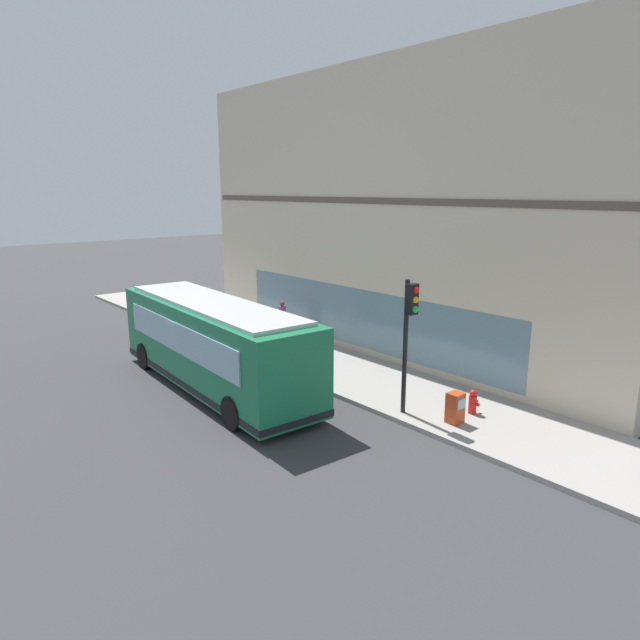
{
  "coord_description": "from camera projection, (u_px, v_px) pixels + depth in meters",
  "views": [
    {
      "loc": [
        -9.06,
        -15.79,
        6.75
      ],
      "look_at": [
        3.47,
        -1.08,
        2.19
      ],
      "focal_mm": 31.26,
      "sensor_mm": 36.0,
      "label": 1
    }
  ],
  "objects": [
    {
      "name": "ground",
      "position": [
        222.0,
        392.0,
        18.96
      ],
      "size": [
        120.0,
        120.0,
        0.0
      ],
      "primitive_type": "plane",
      "color": "#38383A"
    },
    {
      "name": "sidewalk_curb",
      "position": [
        323.0,
        363.0,
        21.83
      ],
      "size": [
        3.94,
        40.0,
        0.15
      ],
      "primitive_type": "cube",
      "color": "#9E9991",
      "rests_on": "ground"
    },
    {
      "name": "building_corner",
      "position": [
        439.0,
        212.0,
        24.81
      ],
      "size": [
        9.68,
        21.27,
        11.47
      ],
      "color": "beige",
      "rests_on": "ground"
    },
    {
      "name": "city_bus_nearside",
      "position": [
        214.0,
        345.0,
        19.04
      ],
      "size": [
        3.1,
        10.17,
        3.07
      ],
      "color": "#197247",
      "rests_on": "ground"
    },
    {
      "name": "traffic_light_near_corner",
      "position": [
        409.0,
        322.0,
        16.16
      ],
      "size": [
        0.32,
        0.49,
        4.07
      ],
      "color": "black",
      "rests_on": "sidewalk_curb"
    },
    {
      "name": "fire_hydrant",
      "position": [
        473.0,
        402.0,
        16.73
      ],
      "size": [
        0.35,
        0.35,
        0.74
      ],
      "color": "red",
      "rests_on": "sidewalk_curb"
    },
    {
      "name": "pedestrian_near_building_entrance",
      "position": [
        230.0,
        319.0,
        24.36
      ],
      "size": [
        0.32,
        0.32,
        1.79
      ],
      "color": "#3359A5",
      "rests_on": "sidewalk_curb"
    },
    {
      "name": "pedestrian_by_light_pole",
      "position": [
        282.0,
        317.0,
        25.02
      ],
      "size": [
        0.32,
        0.32,
        1.72
      ],
      "color": "silver",
      "rests_on": "sidewalk_curb"
    },
    {
      "name": "pedestrian_walking_along_curb",
      "position": [
        241.0,
        316.0,
        25.65
      ],
      "size": [
        0.32,
        0.32,
        1.57
      ],
      "color": "#8C3F8C",
      "rests_on": "sidewalk_curb"
    },
    {
      "name": "pedestrian_near_hydrant",
      "position": [
        266.0,
        328.0,
        23.37
      ],
      "size": [
        0.32,
        0.32,
        1.58
      ],
      "color": "#B23338",
      "rests_on": "sidewalk_curb"
    },
    {
      "name": "newspaper_vending_box",
      "position": [
        455.0,
        408.0,
        16.04
      ],
      "size": [
        0.44,
        0.42,
        0.9
      ],
      "color": "#BF3F19",
      "rests_on": "sidewalk_curb"
    }
  ]
}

